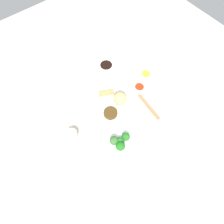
% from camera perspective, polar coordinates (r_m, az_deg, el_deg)
% --- Properties ---
extents(tabletop, '(2.20, 2.20, 0.02)m').
position_cam_1_polar(tabletop, '(1.33, -0.53, 3.06)').
color(tabletop, beige).
rests_on(tabletop, ground).
extents(main_plate, '(0.27, 0.27, 0.02)m').
position_cam_1_polar(main_plate, '(1.29, -0.94, 2.04)').
color(main_plate, white).
rests_on(main_plate, tabletop).
extents(rice_scoop, '(0.08, 0.08, 0.08)m').
position_cam_1_polar(rice_scoop, '(1.26, 2.18, 3.66)').
color(rice_scoop, tan).
rests_on(rice_scoop, main_plate).
extents(spring_roll, '(0.10, 0.06, 0.03)m').
position_cam_1_polar(spring_roll, '(1.31, -1.49, 5.16)').
color(spring_roll, tan).
rests_on(spring_roll, main_plate).
extents(crab_rangoon_wonton, '(0.08, 0.08, 0.01)m').
position_cam_1_polar(crab_rangoon_wonton, '(1.28, -4.06, 1.87)').
color(crab_rangoon_wonton, beige).
rests_on(crab_rangoon_wonton, main_plate).
extents(stir_fry_heap, '(0.08, 0.08, 0.02)m').
position_cam_1_polar(stir_fry_heap, '(1.24, -0.40, -0.31)').
color(stir_fry_heap, '#4B3315').
rests_on(stir_fry_heap, main_plate).
extents(broccoli_plate, '(0.22, 0.22, 0.01)m').
position_cam_1_polar(broccoli_plate, '(1.19, 2.14, -8.75)').
color(broccoli_plate, white).
rests_on(broccoli_plate, tabletop).
extents(broccoli_floret_0, '(0.05, 0.05, 0.05)m').
position_cam_1_polar(broccoli_floret_0, '(1.16, 0.58, -7.67)').
color(broccoli_floret_0, '#376B2E').
rests_on(broccoli_floret_0, broccoli_plate).
extents(broccoli_floret_1, '(0.05, 0.05, 0.05)m').
position_cam_1_polar(broccoli_floret_1, '(1.17, 3.72, -6.62)').
color(broccoli_floret_1, '#246D1F').
rests_on(broccoli_floret_1, broccoli_plate).
extents(broccoli_floret_2, '(0.05, 0.05, 0.05)m').
position_cam_1_polar(broccoli_floret_2, '(1.15, 2.26, -9.12)').
color(broccoli_floret_2, '#1F6D1C').
rests_on(broccoli_floret_2, broccoli_plate).
extents(broccoli_floret_4, '(0.04, 0.04, 0.04)m').
position_cam_1_polar(broccoli_floret_4, '(1.17, 2.12, -7.67)').
color(broccoli_floret_4, '#20742B').
rests_on(broccoli_floret_4, broccoli_plate).
extents(soy_sauce_bowl, '(0.10, 0.10, 0.04)m').
position_cam_1_polar(soy_sauce_bowl, '(1.44, -1.55, 11.94)').
color(soy_sauce_bowl, white).
rests_on(soy_sauce_bowl, tabletop).
extents(soy_sauce_bowl_liquid, '(0.08, 0.08, 0.00)m').
position_cam_1_polar(soy_sauce_bowl_liquid, '(1.43, -1.57, 12.53)').
color(soy_sauce_bowl_liquid, black).
rests_on(soy_sauce_bowl_liquid, soy_sauce_bowl).
extents(sauce_ramekin_sweet_and_sour, '(0.07, 0.07, 0.02)m').
position_cam_1_polar(sauce_ramekin_sweet_and_sour, '(1.36, 7.33, 6.42)').
color(sauce_ramekin_sweet_and_sour, white).
rests_on(sauce_ramekin_sweet_and_sour, tabletop).
extents(sauce_ramekin_sweet_and_sour_liquid, '(0.06, 0.06, 0.00)m').
position_cam_1_polar(sauce_ramekin_sweet_and_sour_liquid, '(1.35, 7.40, 6.76)').
color(sauce_ramekin_sweet_and_sour_liquid, red).
rests_on(sauce_ramekin_sweet_and_sour_liquid, sauce_ramekin_sweet_and_sour).
extents(sauce_ramekin_hot_mustard, '(0.07, 0.07, 0.02)m').
position_cam_1_polar(sauce_ramekin_hot_mustard, '(1.43, 9.18, 9.67)').
color(sauce_ramekin_hot_mustard, white).
rests_on(sauce_ramekin_hot_mustard, tabletop).
extents(sauce_ramekin_hot_mustard_liquid, '(0.06, 0.06, 0.00)m').
position_cam_1_polar(sauce_ramekin_hot_mustard_liquid, '(1.42, 9.26, 10.03)').
color(sauce_ramekin_hot_mustard_liquid, yellow).
rests_on(sauce_ramekin_hot_mustard_liquid, sauce_ramekin_hot_mustard).
extents(teacup, '(0.07, 0.07, 0.05)m').
position_cam_1_polar(teacup, '(1.21, -10.78, -6.09)').
color(teacup, silver).
rests_on(teacup, tabletop).
extents(chopsticks_pair, '(0.04, 0.20, 0.01)m').
position_cam_1_polar(chopsticks_pair, '(1.31, 9.86, 1.44)').
color(chopsticks_pair, '#A7754D').
rests_on(chopsticks_pair, tabletop).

